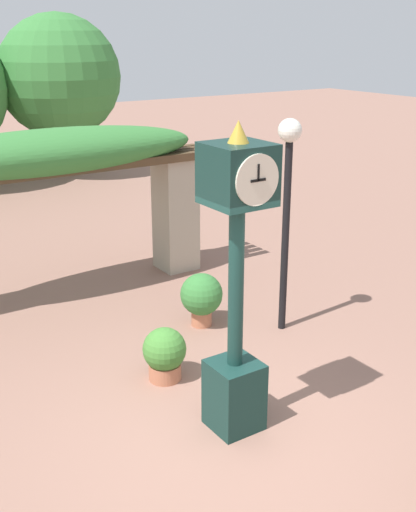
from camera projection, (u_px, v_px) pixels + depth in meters
ground_plane at (226, 439)px, 6.60m from camera, size 60.00×60.00×0.00m
pedestal_clock at (236, 285)px, 6.29m from camera, size 0.58×0.62×3.22m
pergola at (50, 175)px, 9.60m from camera, size 5.54×1.21×2.61m
potted_plant_near_left at (201, 296)px, 9.01m from camera, size 0.60×0.60×0.77m
potted_plant_near_right at (165, 353)px, 7.63m from camera, size 0.52×0.52×0.66m
lamp_post at (288, 183)px, 8.37m from camera, size 0.31×0.31×2.93m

